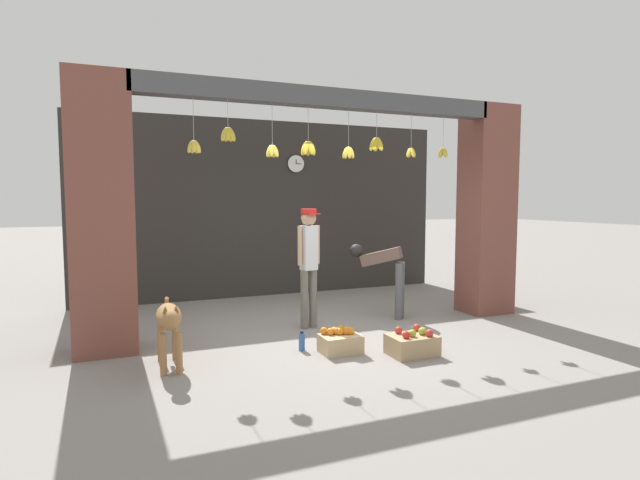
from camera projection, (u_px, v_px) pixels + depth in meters
name	position (u px, v px, depth m)	size (l,w,h in m)	color
ground_plane	(332.00, 334.00, 6.63)	(60.00, 60.00, 0.00)	gray
shop_back_wall	(268.00, 209.00, 9.24)	(6.83, 0.12, 3.22)	#2D2B28
shop_pillar_left	(102.00, 215.00, 5.73)	(0.70, 0.60, 3.22)	brown
shop_pillar_right	(486.00, 211.00, 7.82)	(0.70, 0.60, 3.22)	brown
storefront_awning	(327.00, 103.00, 6.48)	(4.93, 0.30, 0.92)	#4C4C51
dog	(169.00, 321.00, 5.25)	(0.28, 0.94, 0.74)	#9E7042
shopkeeper	(309.00, 258.00, 6.88)	(0.34, 0.28, 1.66)	#6B665B
worker_stooping	(384.00, 269.00, 7.51)	(0.70, 0.68, 1.10)	#56565B
fruit_crate_oranges	(340.00, 342.00, 5.83)	(0.46, 0.33, 0.29)	tan
fruit_crate_apples	(412.00, 344.00, 5.74)	(0.54, 0.39, 0.31)	tan
water_bottle	(302.00, 341.00, 5.91)	(0.07, 0.07, 0.23)	#2D60AD
wall_clock	(296.00, 164.00, 9.29)	(0.33, 0.03, 0.33)	black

